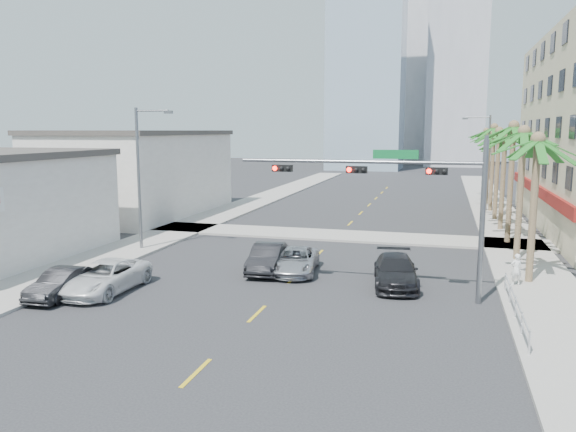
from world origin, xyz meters
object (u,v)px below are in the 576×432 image
object	(u,v)px
car_lane_center	(295,261)
car_lane_right	(396,271)
car_parked_far	(105,277)
traffic_signal_mast	(408,188)
pedestrian	(516,269)
car_parked_mid	(62,283)
car_lane_left	(268,258)

from	to	relation	value
car_lane_center	car_lane_right	size ratio (longest dim) A/B	0.94
car_lane_center	car_parked_far	bearing A→B (deg)	-149.78
traffic_signal_mast	car_parked_far	world-z (taller)	traffic_signal_mast
car_lane_right	pedestrian	size ratio (longest dim) A/B	3.26
car_parked_far	car_lane_right	xyz separation A→B (m)	(13.18, 4.82, 0.00)
traffic_signal_mast	car_lane_center	xyz separation A→B (m)	(-5.99, 3.12, -4.39)
car_lane_right	car_parked_far	bearing A→B (deg)	-167.64
car_parked_far	pedestrian	world-z (taller)	pedestrian
car_lane_center	car_parked_mid	bearing A→B (deg)	-149.00
car_parked_mid	car_lane_center	distance (m)	11.70
car_parked_far	car_lane_left	size ratio (longest dim) A/B	1.16
car_lane_right	car_lane_center	bearing A→B (deg)	160.55
traffic_signal_mast	car_lane_left	distance (m)	9.15
car_lane_left	pedestrian	bearing A→B (deg)	-4.98
car_parked_mid	car_lane_left	size ratio (longest dim) A/B	0.88
traffic_signal_mast	pedestrian	size ratio (longest dim) A/B	7.13
pedestrian	car_parked_far	bearing A→B (deg)	-1.92
pedestrian	car_lane_center	bearing A→B (deg)	-19.35
car_parked_mid	car_lane_right	world-z (taller)	car_lane_right
car_parked_far	traffic_signal_mast	bearing A→B (deg)	11.46
car_parked_mid	car_lane_left	bearing A→B (deg)	40.02
traffic_signal_mast	car_lane_left	bearing A→B (deg)	158.55
car_lane_left	car_lane_right	distance (m)	7.00
car_lane_left	pedestrian	size ratio (longest dim) A/B	2.92
car_parked_mid	pedestrian	xyz separation A→B (m)	(20.28, 7.26, 0.27)
traffic_signal_mast	car_parked_far	xyz separation A→B (m)	(-13.76, -2.83, -4.32)
car_parked_mid	pedestrian	bearing A→B (deg)	17.07
car_lane_center	pedestrian	xyz separation A→B (m)	(11.09, 0.03, 0.26)
car_parked_far	car_lane_center	size ratio (longest dim) A/B	1.10
car_lane_left	car_lane_right	xyz separation A→B (m)	(6.93, -0.96, -0.01)
traffic_signal_mast	car_lane_right	size ratio (longest dim) A/B	2.18
car_lane_right	pedestrian	bearing A→B (deg)	3.72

